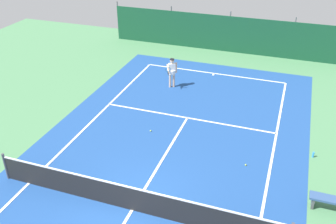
{
  "coord_description": "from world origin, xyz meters",
  "views": [
    {
      "loc": [
        4.2,
        -8.39,
        9.07
      ],
      "look_at": [
        -0.53,
        5.15,
        0.9
      ],
      "focal_mm": 40.33,
      "sensor_mm": 36.0,
      "label": 1
    }
  ],
  "objects_px": {
    "tennis_ball_near_player": "(151,131)",
    "courtside_bench": "(335,202)",
    "tennis_player": "(172,71)",
    "water_bottle": "(313,155)",
    "tennis_ball_midcourt": "(246,165)",
    "tennis_net": "(131,198)"
  },
  "relations": [
    {
      "from": "tennis_ball_midcourt",
      "to": "courtside_bench",
      "type": "height_order",
      "value": "courtside_bench"
    },
    {
      "from": "tennis_net",
      "to": "water_bottle",
      "type": "relative_size",
      "value": 42.17
    },
    {
      "from": "water_bottle",
      "to": "tennis_net",
      "type": "bearing_deg",
      "value": -137.89
    },
    {
      "from": "tennis_net",
      "to": "courtside_bench",
      "type": "xyz_separation_m",
      "value": [
        6.31,
        2.19,
        -0.14
      ]
    },
    {
      "from": "tennis_ball_near_player",
      "to": "courtside_bench",
      "type": "bearing_deg",
      "value": -18.71
    },
    {
      "from": "tennis_ball_near_player",
      "to": "courtside_bench",
      "type": "relative_size",
      "value": 0.04
    },
    {
      "from": "tennis_ball_midcourt",
      "to": "water_bottle",
      "type": "height_order",
      "value": "water_bottle"
    },
    {
      "from": "tennis_net",
      "to": "tennis_ball_near_player",
      "type": "bearing_deg",
      "value": 104.33
    },
    {
      "from": "tennis_net",
      "to": "tennis_ball_near_player",
      "type": "height_order",
      "value": "tennis_net"
    },
    {
      "from": "tennis_net",
      "to": "tennis_player",
      "type": "distance_m",
      "value": 9.53
    },
    {
      "from": "water_bottle",
      "to": "tennis_player",
      "type": "bearing_deg",
      "value": 150.25
    },
    {
      "from": "tennis_ball_midcourt",
      "to": "courtside_bench",
      "type": "bearing_deg",
      "value": -25.25
    },
    {
      "from": "water_bottle",
      "to": "courtside_bench",
      "type": "bearing_deg",
      "value": -77.2
    },
    {
      "from": "tennis_player",
      "to": "water_bottle",
      "type": "relative_size",
      "value": 6.83
    },
    {
      "from": "tennis_player",
      "to": "water_bottle",
      "type": "height_order",
      "value": "tennis_player"
    },
    {
      "from": "tennis_ball_near_player",
      "to": "tennis_ball_midcourt",
      "type": "relative_size",
      "value": 1.0
    },
    {
      "from": "courtside_bench",
      "to": "water_bottle",
      "type": "bearing_deg",
      "value": 102.8
    },
    {
      "from": "tennis_net",
      "to": "tennis_ball_midcourt",
      "type": "xyz_separation_m",
      "value": [
        3.19,
        3.66,
        -0.48
      ]
    },
    {
      "from": "tennis_net",
      "to": "tennis_ball_midcourt",
      "type": "height_order",
      "value": "tennis_net"
    },
    {
      "from": "tennis_player",
      "to": "courtside_bench",
      "type": "distance_m",
      "value": 10.82
    },
    {
      "from": "tennis_player",
      "to": "tennis_ball_near_player",
      "type": "distance_m",
      "value": 4.74
    },
    {
      "from": "tennis_net",
      "to": "water_bottle",
      "type": "height_order",
      "value": "tennis_net"
    }
  ]
}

